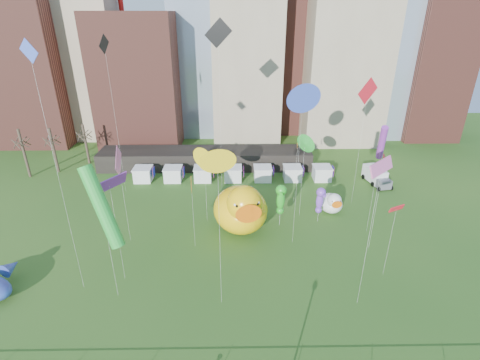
{
  "coord_description": "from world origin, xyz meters",
  "views": [
    {
      "loc": [
        1.34,
        -19.27,
        25.7
      ],
      "look_at": [
        1.8,
        10.19,
        12.0
      ],
      "focal_mm": 27.0,
      "sensor_mm": 36.0,
      "label": 1
    }
  ],
  "objects_px": {
    "seahorse_purple": "(320,198)",
    "box_truck": "(376,176)",
    "small_duck": "(332,203)",
    "big_duck": "(241,208)",
    "seahorse_green": "(281,197)"
  },
  "relations": [
    {
      "from": "seahorse_green",
      "to": "seahorse_purple",
      "type": "bearing_deg",
      "value": 16.92
    },
    {
      "from": "seahorse_purple",
      "to": "box_truck",
      "type": "distance_m",
      "value": 17.11
    },
    {
      "from": "seahorse_green",
      "to": "box_truck",
      "type": "distance_m",
      "value": 21.81
    },
    {
      "from": "seahorse_purple",
      "to": "seahorse_green",
      "type": "bearing_deg",
      "value": 173.28
    },
    {
      "from": "seahorse_purple",
      "to": "box_truck",
      "type": "height_order",
      "value": "seahorse_purple"
    },
    {
      "from": "big_duck",
      "to": "seahorse_green",
      "type": "xyz_separation_m",
      "value": [
        5.12,
        1.23,
        0.87
      ]
    },
    {
      "from": "seahorse_purple",
      "to": "box_truck",
      "type": "xyz_separation_m",
      "value": [
        12.08,
        11.92,
        -2.23
      ]
    },
    {
      "from": "big_duck",
      "to": "seahorse_purple",
      "type": "xyz_separation_m",
      "value": [
        10.42,
        2.15,
        0.17
      ]
    },
    {
      "from": "small_duck",
      "to": "seahorse_purple",
      "type": "bearing_deg",
      "value": -138.34
    },
    {
      "from": "small_duck",
      "to": "box_truck",
      "type": "relative_size",
      "value": 0.73
    },
    {
      "from": "seahorse_green",
      "to": "box_truck",
      "type": "bearing_deg",
      "value": 43.54
    },
    {
      "from": "big_duck",
      "to": "seahorse_green",
      "type": "distance_m",
      "value": 5.33
    },
    {
      "from": "seahorse_purple",
      "to": "box_truck",
      "type": "relative_size",
      "value": 0.82
    },
    {
      "from": "small_duck",
      "to": "seahorse_green",
      "type": "height_order",
      "value": "seahorse_green"
    },
    {
      "from": "big_duck",
      "to": "seahorse_purple",
      "type": "height_order",
      "value": "big_duck"
    }
  ]
}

